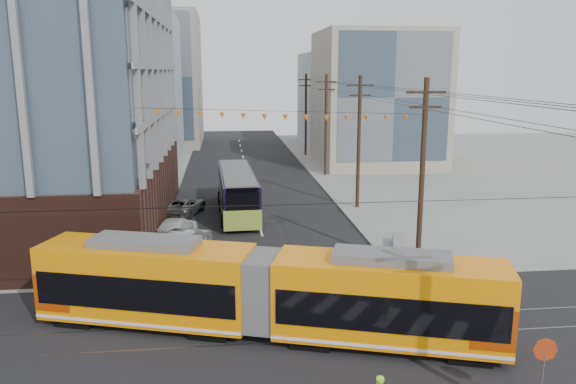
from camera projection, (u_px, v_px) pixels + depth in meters
name	position (u px, v px, depth m)	size (l,w,h in m)	color
ground	(297.00, 380.00, 21.02)	(160.00, 160.00, 0.00)	slate
bg_bldg_nw_near	(102.00, 91.00, 67.71)	(18.00, 16.00, 18.00)	#8C99A5
bg_bldg_ne_near	(377.00, 99.00, 67.72)	(14.00, 14.00, 16.00)	gray
bg_bldg_nw_far	(148.00, 80.00, 87.25)	(16.00, 18.00, 20.00)	gray
bg_bldg_ne_far	(355.00, 99.00, 87.58)	(16.00, 16.00, 14.00)	#8C99A5
utility_pole_far	(306.00, 115.00, 75.18)	(0.30, 0.30, 11.00)	black
streetcar	(263.00, 292.00, 24.29)	(20.36, 2.86, 3.92)	orange
city_bus	(237.00, 192.00, 45.30)	(2.72, 12.56, 3.56)	black
parked_car_silver	(187.00, 240.00, 35.78)	(1.61, 4.62, 1.52)	#A1A2A5
parked_car_white	(176.00, 229.00, 38.33)	(2.14, 5.27, 1.53)	silver
parked_car_grey	(185.00, 206.00, 45.15)	(2.30, 5.00, 1.39)	#4A4A4A
stop_sign	(542.00, 381.00, 18.49)	(0.81, 0.81, 2.66)	#A12D0F
jersey_barrier	(397.00, 247.00, 35.64)	(0.88, 3.93, 0.79)	gray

